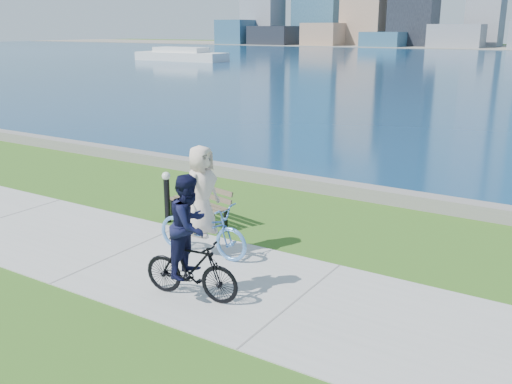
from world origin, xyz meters
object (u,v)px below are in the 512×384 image
park_bench (201,201)px  cyclist_woman (202,215)px  bollard_lamp (167,194)px  cyclist_man (190,248)px

park_bench → cyclist_woman: size_ratio=0.79×
bollard_lamp → cyclist_woman: (1.92, -1.16, 0.15)m
cyclist_woman → park_bench: bearing=36.0°
bollard_lamp → cyclist_woman: bearing=-31.2°
park_bench → cyclist_woman: 2.00m
park_bench → cyclist_man: cyclist_man is taller
park_bench → cyclist_man: 3.89m
cyclist_woman → cyclist_man: 1.91m
cyclist_woman → cyclist_man: cyclist_woman is taller
park_bench → cyclist_woman: cyclist_woman is taller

